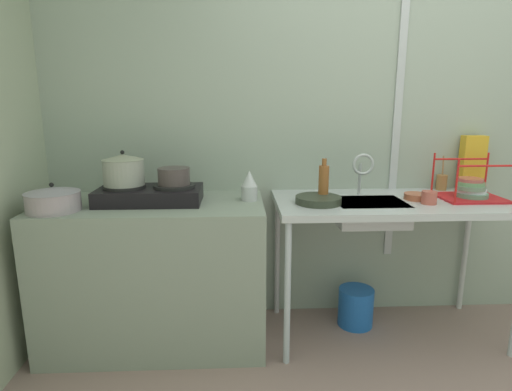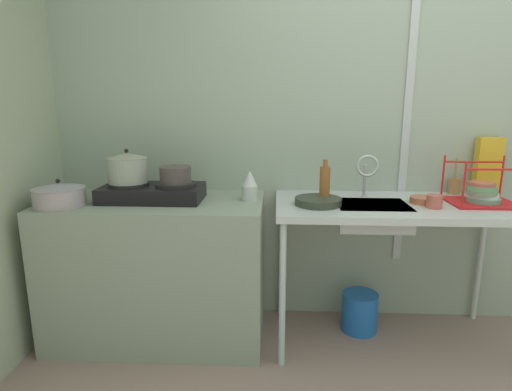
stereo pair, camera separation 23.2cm
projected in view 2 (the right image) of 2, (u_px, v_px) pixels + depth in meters
wall_back at (417, 114)px, 2.65m from camera, size 5.48×0.10×2.74m
wall_metal_strip at (409, 92)px, 2.56m from camera, size 0.05×0.01×2.19m
counter_concrete at (159, 269)px, 2.56m from camera, size 1.29×0.66×0.87m
counter_sink at (396, 214)px, 2.41m from camera, size 1.40×0.66×0.87m
stove at (153, 192)px, 2.46m from camera, size 0.59×0.32×0.11m
pot_on_left_burner at (127, 168)px, 2.43m from camera, size 0.23×0.23×0.20m
pot_on_right_burner at (175, 175)px, 2.43m from camera, size 0.18×0.18×0.10m
pot_beside_stove at (59, 195)px, 2.31m from camera, size 0.28×0.28×0.16m
percolator at (250, 186)px, 2.45m from camera, size 0.10×0.10×0.18m
sink_basin at (372, 215)px, 2.39m from camera, size 0.41×0.32×0.13m
faucet at (367, 169)px, 2.47m from camera, size 0.13×0.08×0.27m
frying_pan at (318, 201)px, 2.35m from camera, size 0.26×0.26×0.04m
dish_rack at (482, 194)px, 2.37m from camera, size 0.37×0.31×0.26m
cup_by_rack at (434, 201)px, 2.28m from camera, size 0.09×0.09×0.07m
small_bowl_on_drainboard at (423, 200)px, 2.39m from camera, size 0.15×0.15×0.04m
bottle_by_sink at (325, 184)px, 2.40m from camera, size 0.06×0.06×0.25m
cereal_box at (487, 166)px, 2.59m from camera, size 0.15×0.08×0.36m
utensil_jar at (454, 186)px, 2.63m from camera, size 0.07×0.07×0.23m
bucket_on_floor at (360, 312)px, 2.67m from camera, size 0.23×0.23×0.25m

